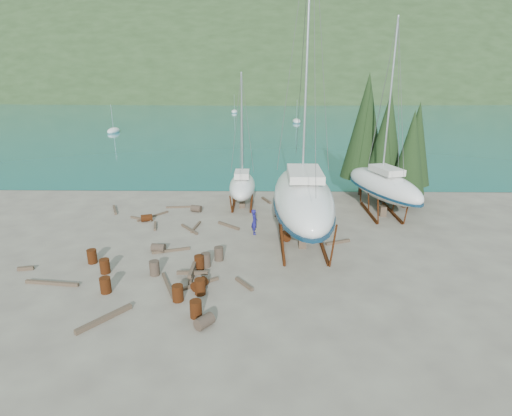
{
  "coord_description": "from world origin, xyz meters",
  "views": [
    {
      "loc": [
        1.38,
        -24.06,
        11.02
      ],
      "look_at": [
        0.92,
        3.0,
        2.16
      ],
      "focal_mm": 28.0,
      "sensor_mm": 36.0,
      "label": 1
    }
  ],
  "objects_px": {
    "large_sailboat_far": "(383,185)",
    "small_sailboat_shore": "(242,186)",
    "large_sailboat_near": "(303,197)",
    "worker": "(254,222)"
  },
  "relations": [
    {
      "from": "large_sailboat_near",
      "to": "worker",
      "type": "xyz_separation_m",
      "value": [
        -3.31,
        1.65,
        -2.41
      ]
    },
    {
      "from": "small_sailboat_shore",
      "to": "large_sailboat_near",
      "type": "bearing_deg",
      "value": -61.93
    },
    {
      "from": "large_sailboat_near",
      "to": "large_sailboat_far",
      "type": "bearing_deg",
      "value": 42.14
    },
    {
      "from": "large_sailboat_far",
      "to": "worker",
      "type": "relative_size",
      "value": 8.15
    },
    {
      "from": "large_sailboat_near",
      "to": "worker",
      "type": "relative_size",
      "value": 11.02
    },
    {
      "from": "large_sailboat_far",
      "to": "small_sailboat_shore",
      "type": "height_order",
      "value": "large_sailboat_far"
    },
    {
      "from": "small_sailboat_shore",
      "to": "worker",
      "type": "xyz_separation_m",
      "value": [
        1.22,
        -6.76,
        -0.94
      ]
    },
    {
      "from": "worker",
      "to": "large_sailboat_near",
      "type": "bearing_deg",
      "value": -122.12
    },
    {
      "from": "large_sailboat_near",
      "to": "large_sailboat_far",
      "type": "height_order",
      "value": "large_sailboat_near"
    },
    {
      "from": "large_sailboat_near",
      "to": "small_sailboat_shore",
      "type": "bearing_deg",
      "value": 118.99
    }
  ]
}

